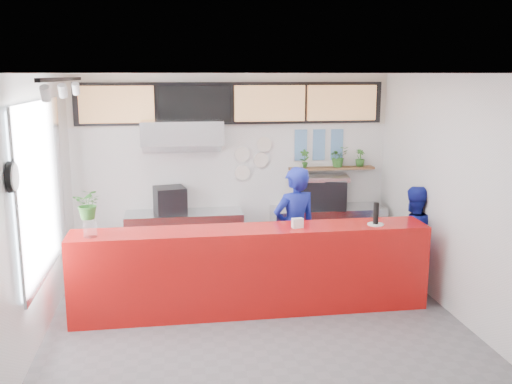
# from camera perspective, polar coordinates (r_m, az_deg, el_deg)

# --- Properties ---
(floor) EXTENTS (5.00, 5.00, 0.00)m
(floor) POSITION_cam_1_polar(r_m,az_deg,el_deg) (7.16, 0.05, -13.01)
(floor) COLOR slate
(floor) RESTS_ON ground
(ceiling) EXTENTS (5.00, 5.00, 0.00)m
(ceiling) POSITION_cam_1_polar(r_m,az_deg,el_deg) (6.50, 0.06, 11.76)
(ceiling) COLOR silver
(wall_back) EXTENTS (5.00, 0.00, 5.00)m
(wall_back) POSITION_cam_1_polar(r_m,az_deg,el_deg) (9.11, -2.33, 2.25)
(wall_back) COLOR white
(wall_back) RESTS_ON ground
(wall_left) EXTENTS (0.00, 5.00, 5.00)m
(wall_left) POSITION_cam_1_polar(r_m,az_deg,el_deg) (6.77, -21.36, -1.86)
(wall_left) COLOR white
(wall_left) RESTS_ON ground
(wall_right) EXTENTS (0.00, 5.00, 5.00)m
(wall_right) POSITION_cam_1_polar(r_m,az_deg,el_deg) (7.46, 19.39, -0.51)
(wall_right) COLOR white
(wall_right) RESTS_ON ground
(service_counter) EXTENTS (4.50, 0.60, 1.10)m
(service_counter) POSITION_cam_1_polar(r_m,az_deg,el_deg) (7.32, -0.42, -7.80)
(service_counter) COLOR #BA0F0D
(service_counter) RESTS_ON ground
(cream_band) EXTENTS (5.00, 0.02, 0.80)m
(cream_band) POSITION_cam_1_polar(r_m,az_deg,el_deg) (8.98, -2.38, 9.18)
(cream_band) COLOR beige
(cream_band) RESTS_ON wall_back
(prep_bench) EXTENTS (1.80, 0.60, 0.90)m
(prep_bench) POSITION_cam_1_polar(r_m,az_deg,el_deg) (9.00, -7.15, -4.82)
(prep_bench) COLOR #B2B5BA
(prep_bench) RESTS_ON ground
(panini_oven) EXTENTS (0.53, 0.53, 0.40)m
(panini_oven) POSITION_cam_1_polar(r_m,az_deg,el_deg) (8.83, -8.60, -0.80)
(panini_oven) COLOR black
(panini_oven) RESTS_ON prep_bench
(extraction_hood) EXTENTS (1.20, 0.70, 0.35)m
(extraction_hood) POSITION_cam_1_polar(r_m,az_deg,el_deg) (8.62, -7.42, 5.99)
(extraction_hood) COLOR #B2B5BA
(extraction_hood) RESTS_ON ceiling
(hood_lip) EXTENTS (1.20, 0.69, 0.31)m
(hood_lip) POSITION_cam_1_polar(r_m,az_deg,el_deg) (8.64, -7.39, 4.67)
(hood_lip) COLOR #B2B5BA
(hood_lip) RESTS_ON ceiling
(right_bench) EXTENTS (1.80, 0.60, 0.90)m
(right_bench) POSITION_cam_1_polar(r_m,az_deg,el_deg) (9.33, 7.15, -4.21)
(right_bench) COLOR #B2B5BA
(right_bench) RESTS_ON ground
(espresso_machine) EXTENTS (0.85, 0.72, 0.47)m
(espresso_machine) POSITION_cam_1_polar(r_m,az_deg,el_deg) (9.15, 6.83, -0.12)
(espresso_machine) COLOR black
(espresso_machine) RESTS_ON right_bench
(espresso_tray) EXTENTS (0.81, 0.62, 0.07)m
(espresso_tray) POSITION_cam_1_polar(r_m,az_deg,el_deg) (9.10, 6.87, 1.43)
(espresso_tray) COLOR #B4B7BC
(espresso_tray) RESTS_ON espresso_machine
(herb_shelf) EXTENTS (1.40, 0.18, 0.04)m
(herb_shelf) POSITION_cam_1_polar(r_m,az_deg,el_deg) (9.32, 7.57, 2.37)
(herb_shelf) COLOR brown
(herb_shelf) RESTS_ON wall_back
(menu_board_far_left) EXTENTS (1.10, 0.10, 0.55)m
(menu_board_far_left) POSITION_cam_1_polar(r_m,az_deg,el_deg) (8.85, -13.75, 8.50)
(menu_board_far_left) COLOR tan
(menu_board_far_left) RESTS_ON wall_back
(menu_board_mid_left) EXTENTS (1.10, 0.10, 0.55)m
(menu_board_mid_left) POSITION_cam_1_polar(r_m,az_deg,el_deg) (8.83, -6.15, 8.75)
(menu_board_mid_left) COLOR black
(menu_board_mid_left) RESTS_ON wall_back
(menu_board_mid_right) EXTENTS (1.10, 0.10, 0.55)m
(menu_board_mid_right) POSITION_cam_1_polar(r_m,az_deg,el_deg) (8.96, 1.37, 8.86)
(menu_board_mid_right) COLOR tan
(menu_board_mid_right) RESTS_ON wall_back
(menu_board_far_right) EXTENTS (1.10, 0.10, 0.55)m
(menu_board_far_right) POSITION_cam_1_polar(r_m,az_deg,el_deg) (9.23, 8.57, 8.81)
(menu_board_far_right) COLOR tan
(menu_board_far_right) RESTS_ON wall_back
(soffit) EXTENTS (4.80, 0.04, 0.65)m
(soffit) POSITION_cam_1_polar(r_m,az_deg,el_deg) (8.96, -2.35, 8.85)
(soffit) COLOR black
(soffit) RESTS_ON wall_back
(window_pane) EXTENTS (0.04, 2.20, 1.90)m
(window_pane) POSITION_cam_1_polar(r_m,az_deg,el_deg) (7.01, -20.72, 0.31)
(window_pane) COLOR silver
(window_pane) RESTS_ON wall_left
(window_frame) EXTENTS (0.03, 2.30, 2.00)m
(window_frame) POSITION_cam_1_polar(r_m,az_deg,el_deg) (7.01, -20.56, 0.31)
(window_frame) COLOR #B2B5BA
(window_frame) RESTS_ON wall_left
(wall_clock_rim) EXTENTS (0.05, 0.30, 0.30)m
(wall_clock_rim) POSITION_cam_1_polar(r_m,az_deg,el_deg) (5.80, -23.26, 1.39)
(wall_clock_rim) COLOR black
(wall_clock_rim) RESTS_ON wall_left
(wall_clock_face) EXTENTS (0.02, 0.26, 0.26)m
(wall_clock_face) POSITION_cam_1_polar(r_m,az_deg,el_deg) (5.79, -22.98, 1.40)
(wall_clock_face) COLOR white
(wall_clock_face) RESTS_ON wall_left
(track_rail) EXTENTS (0.05, 2.40, 0.04)m
(track_rail) POSITION_cam_1_polar(r_m,az_deg,el_deg) (6.53, -18.82, 10.62)
(track_rail) COLOR black
(track_rail) RESTS_ON ceiling
(dec_plate_a) EXTENTS (0.24, 0.03, 0.24)m
(dec_plate_a) POSITION_cam_1_polar(r_m,az_deg,el_deg) (9.06, -1.37, 3.80)
(dec_plate_a) COLOR silver
(dec_plate_a) RESTS_ON wall_back
(dec_plate_b) EXTENTS (0.24, 0.03, 0.24)m
(dec_plate_b) POSITION_cam_1_polar(r_m,az_deg,el_deg) (9.11, 0.50, 3.22)
(dec_plate_b) COLOR silver
(dec_plate_b) RESTS_ON wall_back
(dec_plate_c) EXTENTS (0.24, 0.03, 0.24)m
(dec_plate_c) POSITION_cam_1_polar(r_m,az_deg,el_deg) (9.10, -1.36, 1.93)
(dec_plate_c) COLOR silver
(dec_plate_c) RESTS_ON wall_back
(dec_plate_d) EXTENTS (0.24, 0.03, 0.24)m
(dec_plate_d) POSITION_cam_1_polar(r_m,az_deg,el_deg) (9.09, 0.82, 4.79)
(dec_plate_d) COLOR silver
(dec_plate_d) RESTS_ON wall_back
(photo_frame_a) EXTENTS (0.20, 0.02, 0.25)m
(photo_frame_a) POSITION_cam_1_polar(r_m,az_deg,el_deg) (9.20, 4.51, 5.46)
(photo_frame_a) COLOR #598CBF
(photo_frame_a) RESTS_ON wall_back
(photo_frame_b) EXTENTS (0.20, 0.02, 0.25)m
(photo_frame_b) POSITION_cam_1_polar(r_m,az_deg,el_deg) (9.28, 6.33, 5.48)
(photo_frame_b) COLOR #598CBF
(photo_frame_b) RESTS_ON wall_back
(photo_frame_c) EXTENTS (0.20, 0.02, 0.25)m
(photo_frame_c) POSITION_cam_1_polar(r_m,az_deg,el_deg) (9.36, 8.11, 5.49)
(photo_frame_c) COLOR #598CBF
(photo_frame_c) RESTS_ON wall_back
(photo_frame_d) EXTENTS (0.20, 0.02, 0.25)m
(photo_frame_d) POSITION_cam_1_polar(r_m,az_deg,el_deg) (9.23, 4.49, 3.92)
(photo_frame_d) COLOR #598CBF
(photo_frame_d) RESTS_ON wall_back
(photo_frame_e) EXTENTS (0.20, 0.02, 0.25)m
(photo_frame_e) POSITION_cam_1_polar(r_m,az_deg,el_deg) (9.31, 6.29, 3.95)
(photo_frame_e) COLOR #598CBF
(photo_frame_e) RESTS_ON wall_back
(photo_frame_f) EXTENTS (0.20, 0.02, 0.25)m
(photo_frame_f) POSITION_cam_1_polar(r_m,az_deg,el_deg) (9.39, 8.07, 3.97)
(photo_frame_f) COLOR #598CBF
(photo_frame_f) RESTS_ON wall_back
(staff_center) EXTENTS (0.74, 0.60, 1.77)m
(staff_center) POSITION_cam_1_polar(r_m,az_deg,el_deg) (7.89, 3.89, -3.83)
(staff_center) COLOR navy
(staff_center) RESTS_ON ground
(staff_right) EXTENTS (0.76, 0.61, 1.47)m
(staff_right) POSITION_cam_1_polar(r_m,az_deg,el_deg) (8.38, 15.35, -4.38)
(staff_right) COLOR navy
(staff_right) RESTS_ON ground
(herb_a) EXTENTS (0.16, 0.11, 0.30)m
(herb_a) POSITION_cam_1_polar(r_m,az_deg,el_deg) (9.18, 4.89, 3.35)
(herb_a) COLOR #2E6724
(herb_a) RESTS_ON herb_shelf
(herb_c) EXTENTS (0.36, 0.33, 0.34)m
(herb_c) POSITION_cam_1_polar(r_m,az_deg,el_deg) (9.32, 8.23, 3.53)
(herb_c) COLOR #2E6724
(herb_c) RESTS_ON herb_shelf
(herb_d) EXTENTS (0.19, 0.18, 0.28)m
(herb_d) POSITION_cam_1_polar(r_m,az_deg,el_deg) (9.44, 10.36, 3.38)
(herb_d) COLOR #2E6724
(herb_d) RESTS_ON herb_shelf
(glass_vase) EXTENTS (0.19, 0.19, 0.19)m
(glass_vase) POSITION_cam_1_polar(r_m,az_deg,el_deg) (7.04, -16.26, -3.57)
(glass_vase) COLOR silver
(glass_vase) RESTS_ON service_counter
(basil_vase) EXTENTS (0.38, 0.35, 0.37)m
(basil_vase) POSITION_cam_1_polar(r_m,az_deg,el_deg) (6.97, -16.40, -1.14)
(basil_vase) COLOR #2E6724
(basil_vase) RESTS_ON glass_vase
(napkin_holder) EXTENTS (0.15, 0.10, 0.12)m
(napkin_holder) POSITION_cam_1_polar(r_m,az_deg,el_deg) (7.19, 4.17, -3.11)
(napkin_holder) COLOR white
(napkin_holder) RESTS_ON service_counter
(white_plate) EXTENTS (0.25, 0.25, 0.02)m
(white_plate) POSITION_cam_1_polar(r_m,az_deg,el_deg) (7.47, 11.86, -3.18)
(white_plate) COLOR white
(white_plate) RESTS_ON service_counter
(pepper_mill) EXTENTS (0.08, 0.08, 0.28)m
(pepper_mill) POSITION_cam_1_polar(r_m,az_deg,el_deg) (7.43, 11.91, -2.10)
(pepper_mill) COLOR black
(pepper_mill) RESTS_ON white_plate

